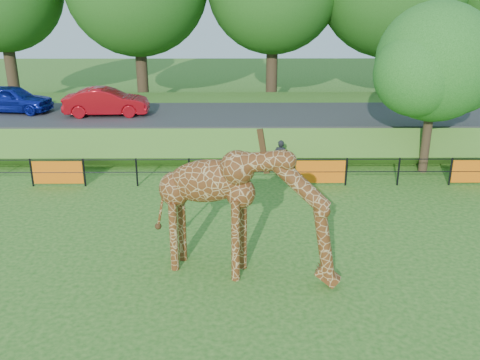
{
  "coord_description": "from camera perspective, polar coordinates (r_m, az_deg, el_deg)",
  "views": [
    {
      "loc": [
        -0.21,
        -11.21,
        7.31
      ],
      "look_at": [
        -0.1,
        3.19,
        2.0
      ],
      "focal_mm": 40.0,
      "sensor_mm": 36.0,
      "label": 1
    }
  ],
  "objects": [
    {
      "name": "embankment",
      "position": [
        27.52,
        0.01,
        6.25
      ],
      "size": [
        40.0,
        9.0,
        1.3
      ],
      "primitive_type": "cube",
      "color": "#225D17",
      "rests_on": "ground"
    },
    {
      "name": "car_red",
      "position": [
        26.19,
        -14.07,
        8.09
      ],
      "size": [
        3.98,
        1.56,
        1.29
      ],
      "primitive_type": "imported",
      "rotation": [
        0.0,
        0.0,
        1.62
      ],
      "color": "#B60D16",
      "rests_on": "road"
    },
    {
      "name": "perimeter_fence",
      "position": [
        20.36,
        0.18,
        0.86
      ],
      "size": [
        28.07,
        0.1,
        1.1
      ],
      "primitive_type": null,
      "color": "black",
      "rests_on": "ground"
    },
    {
      "name": "road",
      "position": [
        25.9,
        0.04,
        6.97
      ],
      "size": [
        40.0,
        5.0,
        0.12
      ],
      "primitive_type": "cube",
      "color": "#2F2F32",
      "rests_on": "embankment"
    },
    {
      "name": "car_blue",
      "position": [
        28.3,
        -23.17,
        7.97
      ],
      "size": [
        4.0,
        2.05,
        1.31
      ],
      "primitive_type": "imported",
      "rotation": [
        0.0,
        0.0,
        1.43
      ],
      "color": "#1422A6",
      "rests_on": "road"
    },
    {
      "name": "visitor",
      "position": [
        21.51,
        4.34,
        2.39
      ],
      "size": [
        0.62,
        0.5,
        1.47
      ],
      "primitive_type": "imported",
      "rotation": [
        0.0,
        0.0,
        2.83
      ],
      "color": "black",
      "rests_on": "ground"
    },
    {
      "name": "giraffe",
      "position": [
        13.7,
        0.54,
        -3.53
      ],
      "size": [
        5.05,
        2.37,
        3.58
      ],
      "primitive_type": null,
      "rotation": [
        0.0,
        0.0,
        -0.3
      ],
      "color": "#5F3013",
      "rests_on": "ground"
    },
    {
      "name": "tree_east",
      "position": [
        22.45,
        20.32,
        11.27
      ],
      "size": [
        5.4,
        4.71,
        6.76
      ],
      "color": "#342717",
      "rests_on": "ground"
    },
    {
      "name": "ground",
      "position": [
        13.38,
        0.54,
        -12.87
      ],
      "size": [
        90.0,
        90.0,
        0.0
      ],
      "primitive_type": "plane",
      "color": "#225D17",
      "rests_on": "ground"
    }
  ]
}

